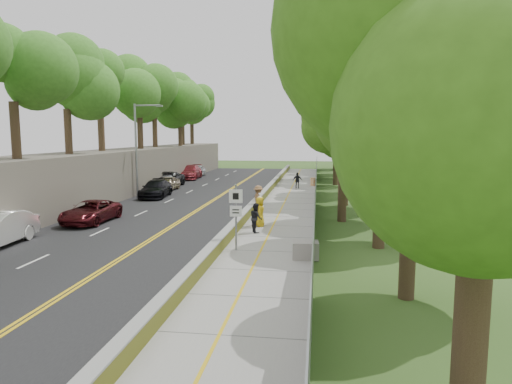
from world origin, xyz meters
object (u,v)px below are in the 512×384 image
Objects in this scene: concrete_block at (306,250)px; person_far at (297,180)px; signpost at (236,210)px; construction_barrel at (313,182)px; streetlight at (139,144)px; car_2 at (91,212)px; painter_0 at (260,212)px.

concrete_block is 26.03m from person_far.
construction_barrel is (3.25, 27.58, -1.49)m from signpost.
streetlight is 12.24m from car_2.
construction_barrel is (14.76, 10.56, -4.16)m from streetlight.
construction_barrel is 0.49× the size of painter_0.
streetlight is 4.59× the size of painter_0.
streetlight is at bearing -144.42° from construction_barrel.
streetlight is 15.94m from person_far.
car_2 is (1.46, -11.50, -3.93)m from streetlight.
signpost is 1.78× the size of painter_0.
car_2 is at bearing -82.75° from streetlight.
painter_0 is at bearing 89.28° from person_far.
painter_0 reaches higher than person_far.
signpost is at bearing 171.76° from painter_0.
painter_0 is 1.09× the size of person_far.
signpost is 1.94× the size of person_far.
painter_0 is at bearing 113.17° from concrete_block.
car_2 is 3.02× the size of person_far.
person_far is at bearing 93.30° from concrete_block.
signpost is at bearing 163.15° from concrete_block.
car_2 is 2.77× the size of painter_0.
signpost is 3.64× the size of construction_barrel.
painter_0 reaches higher than construction_barrel.
streetlight is 2.58× the size of signpost.
concrete_block is at bearing -50.64° from streetlight.
car_2 is (-13.30, -22.06, 0.23)m from construction_barrel.
signpost is 25.09m from person_far.
streetlight reaches higher than person_far.
streetlight is at bearing 129.36° from concrete_block.
painter_0 is (0.40, 5.67, -1.04)m from signpost.
car_2 is 10.45m from painter_0.
concrete_block is at bearing -90.00° from construction_barrel.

